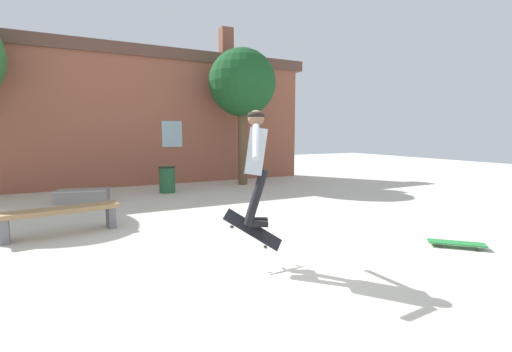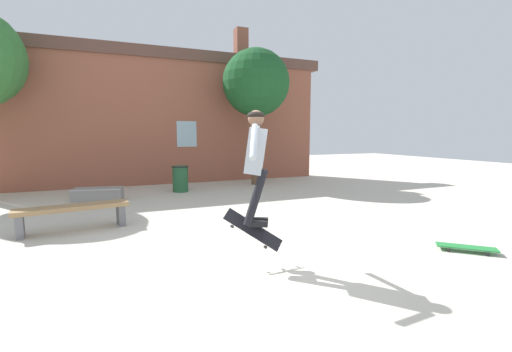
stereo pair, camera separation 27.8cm
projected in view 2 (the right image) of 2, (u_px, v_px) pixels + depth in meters
ground_plane at (262, 259)px, 4.83m from camera, size 40.00×40.00×0.00m
building_backdrop at (169, 115)px, 12.00m from camera, size 11.96×0.52×5.63m
tree_right at (256, 84)px, 11.56m from camera, size 2.27×2.27×4.61m
park_bench at (73, 212)px, 6.21m from camera, size 1.90×0.66×0.48m
skate_ledge at (98, 194)px, 9.12m from camera, size 1.32×0.81×0.33m
trash_bin at (180, 178)px, 10.43m from camera, size 0.50×0.50×0.79m
skater at (256, 157)px, 4.45m from camera, size 0.62×1.14×1.51m
skateboard_flipping at (253, 230)px, 4.63m from camera, size 0.77×0.46×0.56m
skateboard_resting at (466, 247)px, 5.13m from camera, size 0.73×0.72×0.08m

